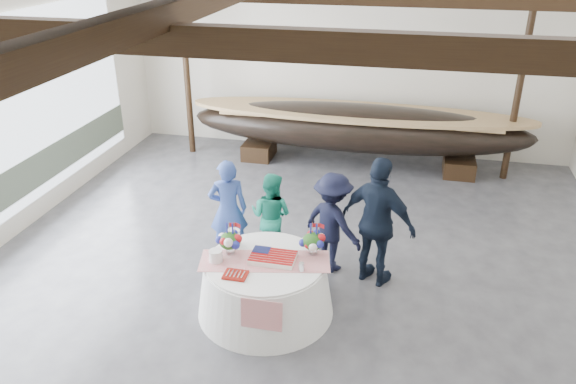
# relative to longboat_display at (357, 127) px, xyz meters

# --- Properties ---
(floor) EXTENTS (10.00, 12.00, 0.01)m
(floor) POSITION_rel_longboat_display_xyz_m (-0.35, -5.03, -0.89)
(floor) COLOR #3D3D42
(floor) RESTS_ON ground
(wall_back) EXTENTS (10.00, 0.02, 4.50)m
(wall_back) POSITION_rel_longboat_display_xyz_m (-0.35, 0.97, 1.36)
(wall_back) COLOR silver
(wall_back) RESTS_ON ground
(open_bay) EXTENTS (0.03, 7.00, 3.20)m
(open_bay) POSITION_rel_longboat_display_xyz_m (-5.30, -4.03, 0.94)
(open_bay) COLOR silver
(open_bay) RESTS_ON ground
(longboat_display) EXTENTS (7.40, 1.48, 1.39)m
(longboat_display) POSITION_rel_longboat_display_xyz_m (0.00, 0.00, 0.00)
(longboat_display) COLOR black
(longboat_display) RESTS_ON ground
(banquet_table) EXTENTS (1.87, 1.87, 0.80)m
(banquet_table) POSITION_rel_longboat_display_xyz_m (-0.61, -5.49, -0.49)
(banquet_table) COLOR white
(banquet_table) RESTS_ON ground
(tabletop_items) EXTENTS (1.80, 1.01, 0.40)m
(tabletop_items) POSITION_rel_longboat_display_xyz_m (-0.63, -5.35, 0.06)
(tabletop_items) COLOR red
(tabletop_items) RESTS_ON banquet_table
(guest_woman_blue) EXTENTS (0.71, 0.58, 1.66)m
(guest_woman_blue) POSITION_rel_longboat_display_xyz_m (-1.54, -4.22, -0.05)
(guest_woman_blue) COLOR navy
(guest_woman_blue) RESTS_ON ground
(guest_woman_teal) EXTENTS (0.79, 0.68, 1.44)m
(guest_woman_teal) POSITION_rel_longboat_display_xyz_m (-0.89, -4.07, -0.17)
(guest_woman_teal) COLOR #1A8A6D
(guest_woman_teal) RESTS_ON ground
(guest_man_left) EXTENTS (1.18, 1.04, 1.59)m
(guest_man_left) POSITION_rel_longboat_display_xyz_m (0.11, -4.22, -0.09)
(guest_man_left) COLOR black
(guest_man_left) RESTS_ON ground
(guest_man_right) EXTENTS (1.26, 0.93, 1.98)m
(guest_man_right) POSITION_rel_longboat_display_xyz_m (0.79, -4.43, 0.11)
(guest_man_right) COLOR black
(guest_man_right) RESTS_ON ground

